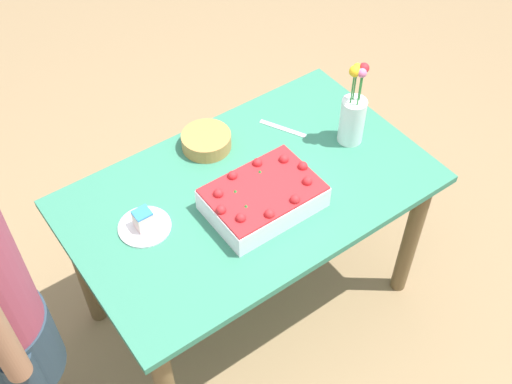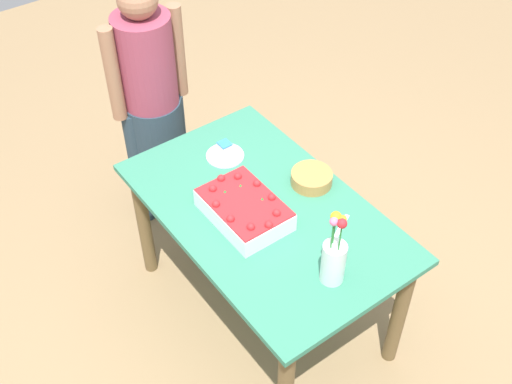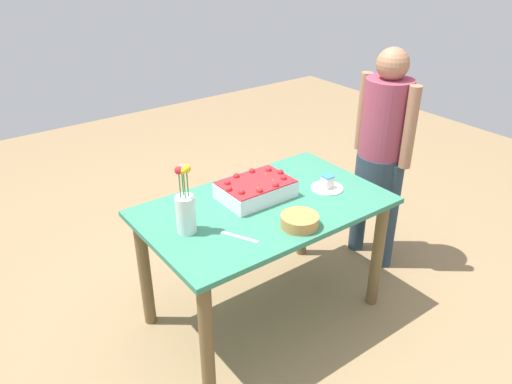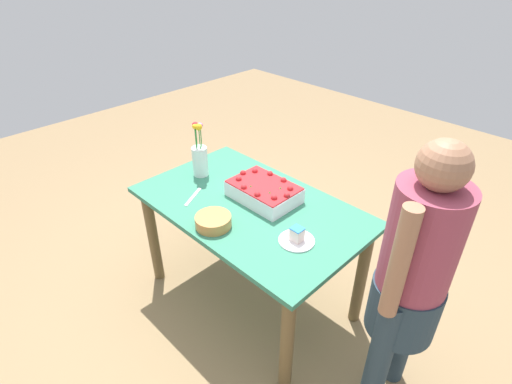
% 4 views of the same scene
% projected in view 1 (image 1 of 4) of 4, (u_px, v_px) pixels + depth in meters
% --- Properties ---
extents(ground_plane, '(8.00, 8.00, 0.00)m').
position_uv_depth(ground_plane, '(251.00, 299.00, 2.96)').
color(ground_plane, '#90744F').
extents(dining_table, '(1.36, 0.83, 0.76)m').
position_uv_depth(dining_table, '(250.00, 211.00, 2.49)').
color(dining_table, '#347C5F').
rests_on(dining_table, ground_plane).
extents(sheet_cake, '(0.40, 0.28, 0.12)m').
position_uv_depth(sheet_cake, '(263.00, 197.00, 2.29)').
color(sheet_cake, white).
rests_on(sheet_cake, dining_table).
extents(serving_plate_with_slice, '(0.19, 0.19, 0.08)m').
position_uv_depth(serving_plate_with_slice, '(144.00, 223.00, 2.25)').
color(serving_plate_with_slice, white).
rests_on(serving_plate_with_slice, dining_table).
extents(cake_knife, '(0.11, 0.19, 0.00)m').
position_uv_depth(cake_knife, '(283.00, 129.00, 2.61)').
color(cake_knife, silver).
rests_on(cake_knife, dining_table).
extents(flower_vase, '(0.10, 0.10, 0.37)m').
position_uv_depth(flower_vase, '(353.00, 116.00, 2.48)').
color(flower_vase, white).
rests_on(flower_vase, dining_table).
extents(fruit_bowl, '(0.20, 0.20, 0.06)m').
position_uv_depth(fruit_bowl, '(206.00, 141.00, 2.52)').
color(fruit_bowl, '#BC8142').
rests_on(fruit_bowl, dining_table).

